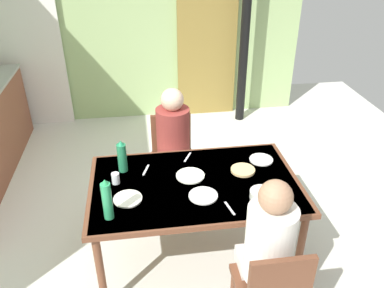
% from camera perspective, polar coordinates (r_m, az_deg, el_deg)
% --- Properties ---
extents(ground_plane, '(7.00, 7.00, 0.00)m').
position_cam_1_polar(ground_plane, '(3.55, -5.64, -14.47)').
color(ground_plane, silver).
extents(wall_back, '(4.41, 0.10, 2.90)m').
position_cam_1_polar(wall_back, '(5.34, -8.23, 18.55)').
color(wall_back, '#9CB978').
rests_on(wall_back, ground_plane).
extents(door_wooden, '(0.80, 0.05, 2.00)m').
position_cam_1_polar(door_wooden, '(5.45, 2.19, 14.20)').
color(door_wooden, olive).
rests_on(door_wooden, ground_plane).
extents(stove_pipe_column, '(0.12, 0.12, 2.90)m').
position_cam_1_polar(stove_pipe_column, '(5.18, 7.87, 18.24)').
color(stove_pipe_column, black).
rests_on(stove_pipe_column, ground_plane).
extents(curtain_panel, '(0.90, 0.03, 2.43)m').
position_cam_1_polar(curtain_panel, '(5.46, -23.31, 14.28)').
color(curtain_panel, white).
rests_on(curtain_panel, ground_plane).
extents(dining_table, '(1.58, 0.98, 0.75)m').
position_cam_1_polar(dining_table, '(3.01, 0.41, -6.62)').
color(dining_table, brown).
rests_on(dining_table, ground_plane).
extents(chair_far_diner, '(0.40, 0.40, 0.87)m').
position_cam_1_polar(chair_far_diner, '(3.80, -2.84, -1.47)').
color(chair_far_diner, brown).
rests_on(chair_far_diner, ground_plane).
extents(person_near_diner, '(0.30, 0.37, 0.77)m').
position_cam_1_polar(person_near_diner, '(2.49, 11.08, -13.53)').
color(person_near_diner, silver).
rests_on(person_near_diner, ground_plane).
extents(person_far_diner, '(0.30, 0.37, 0.77)m').
position_cam_1_polar(person_far_diner, '(3.54, -2.73, 1.32)').
color(person_far_diner, maroon).
rests_on(person_far_diner, ground_plane).
extents(water_bottle_green_near, '(0.07, 0.07, 0.27)m').
position_cam_1_polar(water_bottle_green_near, '(3.09, -10.10, -1.84)').
color(water_bottle_green_near, '#23784E').
rests_on(water_bottle_green_near, dining_table).
extents(water_bottle_green_far, '(0.07, 0.07, 0.31)m').
position_cam_1_polar(water_bottle_green_far, '(2.62, -12.21, -7.94)').
color(water_bottle_green_far, '#2C975E').
rests_on(water_bottle_green_far, dining_table).
extents(serving_bowl_center, '(0.17, 0.17, 0.05)m').
position_cam_1_polar(serving_bowl_center, '(2.85, 10.07, -7.20)').
color(serving_bowl_center, silver).
rests_on(serving_bowl_center, dining_table).
extents(dinner_plate_near_left, '(0.20, 0.20, 0.01)m').
position_cam_1_polar(dinner_plate_near_left, '(2.84, -9.29, -7.83)').
color(dinner_plate_near_left, white).
rests_on(dinner_plate_near_left, dining_table).
extents(dinner_plate_near_right, '(0.22, 0.22, 0.01)m').
position_cam_1_polar(dinner_plate_near_right, '(3.04, -0.25, -4.60)').
color(dinner_plate_near_right, white).
rests_on(dinner_plate_near_right, dining_table).
extents(dinner_plate_far_center, '(0.21, 0.21, 0.01)m').
position_cam_1_polar(dinner_plate_far_center, '(2.83, 1.63, -7.48)').
color(dinner_plate_far_center, white).
rests_on(dinner_plate_far_center, dining_table).
extents(dinner_plate_far_side, '(0.19, 0.19, 0.01)m').
position_cam_1_polar(dinner_plate_far_side, '(3.28, 9.99, -2.23)').
color(dinner_plate_far_side, white).
rests_on(dinner_plate_far_side, dining_table).
extents(drinking_glass_by_near_diner, '(0.06, 0.06, 0.09)m').
position_cam_1_polar(drinking_glass_by_near_diner, '(3.00, -11.01, -4.91)').
color(drinking_glass_by_near_diner, silver).
rests_on(drinking_glass_by_near_diner, dining_table).
extents(bread_plate_sliced, '(0.19, 0.19, 0.02)m').
position_cam_1_polar(bread_plate_sliced, '(3.12, 7.38, -3.76)').
color(bread_plate_sliced, '#DBB77A').
rests_on(bread_plate_sliced, dining_table).
extents(cutlery_knife_near, '(0.05, 0.15, 0.00)m').
position_cam_1_polar(cutlery_knife_near, '(2.74, 5.48, -9.26)').
color(cutlery_knife_near, silver).
rests_on(cutlery_knife_near, dining_table).
extents(cutlery_fork_near, '(0.02, 0.15, 0.00)m').
position_cam_1_polar(cutlery_fork_near, '(2.98, 13.82, -6.44)').
color(cutlery_fork_near, silver).
rests_on(cutlery_fork_near, dining_table).
extents(cutlery_knife_far, '(0.08, 0.14, 0.00)m').
position_cam_1_polar(cutlery_knife_far, '(3.27, -0.64, -1.90)').
color(cutlery_knife_far, silver).
rests_on(cutlery_knife_far, dining_table).
extents(cutlery_fork_far, '(0.06, 0.15, 0.00)m').
position_cam_1_polar(cutlery_fork_far, '(3.13, -6.70, -3.76)').
color(cutlery_fork_far, silver).
rests_on(cutlery_fork_far, dining_table).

